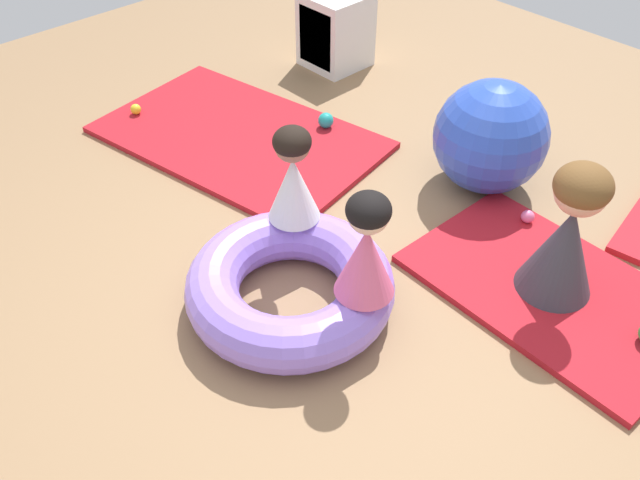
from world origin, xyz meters
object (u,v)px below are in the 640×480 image
at_px(child_in_white, 293,175).
at_px(play_ball_yellow_second, 136,109).
at_px(adult_seated, 568,233).
at_px(storage_cube, 333,31).
at_px(inflatable_cushion, 290,285).
at_px(play_ball_teal, 326,120).
at_px(child_in_pink, 366,247).
at_px(play_ball_pink, 528,216).
at_px(exercise_ball_large, 491,137).

bearing_deg(child_in_white, play_ball_yellow_second, -35.47).
relative_size(adult_seated, storage_cube, 1.32).
xyz_separation_m(inflatable_cushion, play_ball_teal, (-1.05, 1.24, -0.04)).
bearing_deg(play_ball_yellow_second, child_in_pink, -5.76).
bearing_deg(adult_seated, inflatable_cushion, 155.57).
relative_size(inflatable_cushion, play_ball_pink, 13.81).
bearing_deg(play_ball_teal, storage_cube, 133.34).
relative_size(play_ball_yellow_second, storage_cube, 0.13).
bearing_deg(storage_cube, inflatable_cushion, -48.47).
height_order(child_in_pink, child_in_white, child_in_pink).
bearing_deg(inflatable_cushion, exercise_ball_large, 88.78).
bearing_deg(play_ball_teal, play_ball_pink, 5.15).
relative_size(child_in_white, play_ball_pink, 7.07).
height_order(child_in_pink, play_ball_teal, child_in_pink).
relative_size(child_in_pink, child_in_white, 1.03).
relative_size(play_ball_teal, play_ball_yellow_second, 1.44).
relative_size(child_in_white, exercise_ball_large, 0.78).
height_order(child_in_white, play_ball_yellow_second, child_in_white).
height_order(inflatable_cushion, child_in_pink, child_in_pink).
bearing_deg(play_ball_yellow_second, play_ball_pink, 21.16).
height_order(inflatable_cushion, storage_cube, storage_cube).
height_order(play_ball_yellow_second, storage_cube, storage_cube).
height_order(play_ball_pink, storage_cube, storage_cube).
xyz_separation_m(adult_seated, play_ball_yellow_second, (-2.92, -0.63, -0.32)).
relative_size(inflatable_cushion, adult_seated, 1.39).
relative_size(child_in_pink, storage_cube, 0.97).
distance_m(child_in_white, adult_seated, 1.35).
bearing_deg(inflatable_cushion, child_in_pink, 22.30).
xyz_separation_m(adult_seated, play_ball_pink, (-0.38, 0.35, -0.32)).
xyz_separation_m(child_in_white, play_ball_yellow_second, (-1.81, 0.12, -0.44)).
height_order(child_in_pink, storage_cube, child_in_pink).
distance_m(play_ball_teal, exercise_ball_large, 1.15).
height_order(play_ball_pink, exercise_ball_large, exercise_ball_large).
xyz_separation_m(inflatable_cushion, child_in_white, (-0.27, 0.27, 0.39)).
height_order(child_in_pink, play_ball_pink, child_in_pink).
bearing_deg(child_in_white, inflatable_cushion, 103.34).
bearing_deg(play_ball_yellow_second, inflatable_cushion, -10.63).
xyz_separation_m(child_in_white, play_ball_pink, (0.73, 1.10, -0.44)).
xyz_separation_m(play_ball_teal, exercise_ball_large, (1.09, 0.30, 0.24)).
height_order(adult_seated, play_ball_teal, adult_seated).
xyz_separation_m(inflatable_cushion, adult_seated, (0.84, 1.03, 0.27)).
bearing_deg(child_in_white, play_ball_teal, -82.66).
xyz_separation_m(play_ball_pink, play_ball_teal, (-1.51, -0.14, 0.01)).
bearing_deg(play_ball_teal, exercise_ball_large, 15.23).
height_order(play_ball_teal, exercise_ball_large, exercise_ball_large).
bearing_deg(child_in_pink, exercise_ball_large, -41.21).
bearing_deg(storage_cube, play_ball_yellow_second, -102.26).
distance_m(play_ball_teal, storage_cube, 1.02).
relative_size(child_in_pink, play_ball_teal, 5.21).
bearing_deg(child_in_pink, storage_cube, -5.23).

